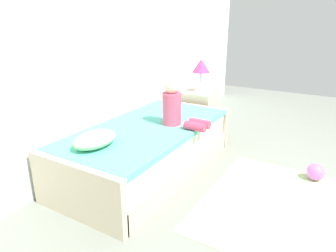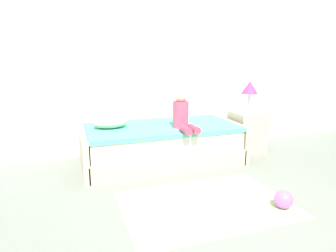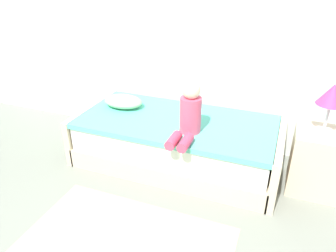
{
  "view_description": "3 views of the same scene",
  "coord_description": "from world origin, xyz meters",
  "px_view_note": "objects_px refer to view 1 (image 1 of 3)",
  "views": [
    {
      "loc": [
        -2.56,
        0.27,
        1.57
      ],
      "look_at": [
        -0.09,
        1.75,
        0.55
      ],
      "focal_mm": 32.64,
      "sensor_mm": 36.0,
      "label": 1
    },
    {
      "loc": [
        -1.26,
        -1.65,
        1.39
      ],
      "look_at": [
        -0.09,
        1.75,
        0.55
      ],
      "focal_mm": 31.63,
      "sensor_mm": 36.0,
      "label": 2
    },
    {
      "loc": [
        0.88,
        -0.75,
        1.93
      ],
      "look_at": [
        -0.09,
        1.75,
        0.55
      ],
      "focal_mm": 34.07,
      "sensor_mm": 36.0,
      "label": 3
    }
  ],
  "objects_px": {
    "bed": "(148,149)",
    "table_lamp": "(201,67)",
    "pillow": "(95,139)",
    "toy_ball": "(316,172)",
    "child_figure": "(176,106)",
    "nightstand": "(200,112)"
  },
  "relations": [
    {
      "from": "table_lamp",
      "to": "child_figure",
      "type": "relative_size",
      "value": 0.88
    },
    {
      "from": "nightstand",
      "to": "table_lamp",
      "type": "height_order",
      "value": "table_lamp"
    },
    {
      "from": "bed",
      "to": "table_lamp",
      "type": "height_order",
      "value": "table_lamp"
    },
    {
      "from": "pillow",
      "to": "toy_ball",
      "type": "xyz_separation_m",
      "value": [
        1.35,
        -1.69,
        -0.48
      ]
    },
    {
      "from": "nightstand",
      "to": "child_figure",
      "type": "xyz_separation_m",
      "value": [
        -1.15,
        -0.26,
        0.4
      ]
    },
    {
      "from": "bed",
      "to": "nightstand",
      "type": "relative_size",
      "value": 3.52
    },
    {
      "from": "bed",
      "to": "toy_ball",
      "type": "xyz_separation_m",
      "value": [
        0.69,
        -1.59,
        -0.16
      ]
    },
    {
      "from": "bed",
      "to": "nightstand",
      "type": "distance_m",
      "value": 1.35
    },
    {
      "from": "bed",
      "to": "table_lamp",
      "type": "distance_m",
      "value": 1.52
    },
    {
      "from": "nightstand",
      "to": "toy_ball",
      "type": "xyz_separation_m",
      "value": [
        -0.66,
        -1.63,
        -0.21
      ]
    },
    {
      "from": "pillow",
      "to": "child_figure",
      "type": "bearing_deg",
      "value": -20.83
    },
    {
      "from": "child_figure",
      "to": "toy_ball",
      "type": "relative_size",
      "value": 2.93
    },
    {
      "from": "nightstand",
      "to": "bed",
      "type": "bearing_deg",
      "value": -178.58
    },
    {
      "from": "table_lamp",
      "to": "pillow",
      "type": "height_order",
      "value": "table_lamp"
    },
    {
      "from": "pillow",
      "to": "nightstand",
      "type": "bearing_deg",
      "value": -1.89
    },
    {
      "from": "bed",
      "to": "child_figure",
      "type": "height_order",
      "value": "child_figure"
    },
    {
      "from": "bed",
      "to": "child_figure",
      "type": "relative_size",
      "value": 4.14
    },
    {
      "from": "pillow",
      "to": "bed",
      "type": "bearing_deg",
      "value": -8.53
    },
    {
      "from": "bed",
      "to": "toy_ball",
      "type": "bearing_deg",
      "value": -66.7
    },
    {
      "from": "toy_ball",
      "to": "table_lamp",
      "type": "bearing_deg",
      "value": 67.82
    },
    {
      "from": "table_lamp",
      "to": "child_figure",
      "type": "bearing_deg",
      "value": -167.2
    },
    {
      "from": "table_lamp",
      "to": "pillow",
      "type": "distance_m",
      "value": 2.05
    }
  ]
}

